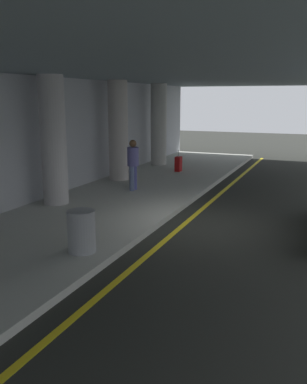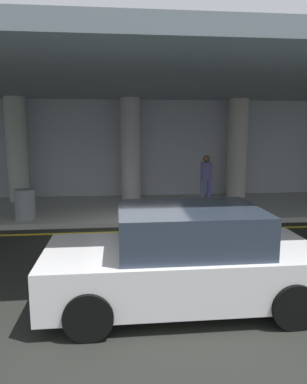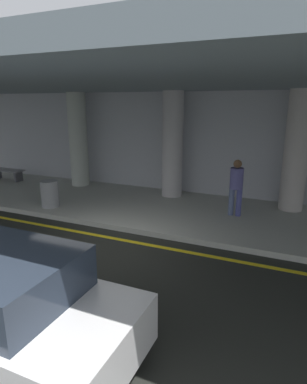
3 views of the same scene
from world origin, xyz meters
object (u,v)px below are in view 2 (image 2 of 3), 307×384
person_waiting_for_ride (206,176)px  trash_bin_steel (25,204)px  support_column_center (237,149)px  support_column_far_left (17,150)px  support_column_left_mid (131,149)px  car_white (184,259)px

person_waiting_for_ride → trash_bin_steel: bearing=-21.2°
support_column_center → person_waiting_for_ride: size_ratio=2.17×
support_column_center → trash_bin_steel: bearing=-158.3°
trash_bin_steel → person_waiting_for_ride: bearing=15.2°
support_column_far_left → support_column_center: same height
support_column_left_mid → car_white: bearing=-86.7°
support_column_far_left → person_waiting_for_ride: support_column_far_left is taller
trash_bin_steel → support_column_left_mid: bearing=42.3°
support_column_far_left → support_column_center: bearing=0.0°
support_column_far_left → support_column_left_mid: same height
car_white → trash_bin_steel: size_ratio=4.82×
car_white → trash_bin_steel: bearing=-52.2°
car_white → support_column_center: bearing=-110.3°
support_column_center → person_waiting_for_ride: bearing=-138.9°
support_column_center → car_white: bearing=-113.6°
person_waiting_for_ride → trash_bin_steel: (-5.62, -1.53, -0.54)m
support_column_far_left → support_column_left_mid: bearing=0.0°
support_column_center → trash_bin_steel: support_column_center is taller
support_column_far_left → person_waiting_for_ride: bearing=-11.4°
support_column_far_left → support_column_left_mid: size_ratio=1.00×
support_column_center → person_waiting_for_ride: support_column_center is taller
support_column_left_mid → trash_bin_steel: 4.45m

